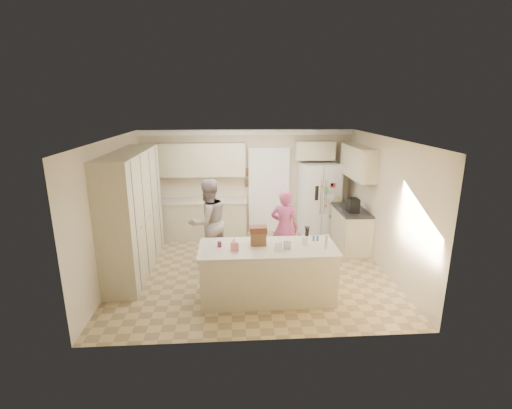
{
  "coord_description": "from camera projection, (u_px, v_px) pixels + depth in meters",
  "views": [
    {
      "loc": [
        -0.37,
        -6.8,
        3.24
      ],
      "look_at": [
        0.1,
        0.35,
        1.25
      ],
      "focal_mm": 26.0,
      "sensor_mm": 36.0,
      "label": 1
    }
  ],
  "objects": [
    {
      "name": "wall_frame_lower",
      "position": [
        248.0,
        183.0,
        9.27
      ],
      "size": [
        0.15,
        0.02,
        0.2
      ],
      "primitive_type": "cube",
      "color": "brown",
      "rests_on": "wall_back"
    },
    {
      "name": "floor",
      "position": [
        252.0,
        270.0,
        7.44
      ],
      "size": [
        5.2,
        4.6,
        0.02
      ],
      "primitive_type": "cube",
      "color": "tan",
      "rests_on": "ground"
    },
    {
      "name": "back_countertop",
      "position": [
        201.0,
        201.0,
        9.03
      ],
      "size": [
        2.24,
        0.63,
        0.04
      ],
      "primitive_type": "cube",
      "color": "beige",
      "rests_on": "back_base_cab"
    },
    {
      "name": "fridge_handle_r",
      "position": [
        325.0,
        197.0,
        8.83
      ],
      "size": [
        0.02,
        0.02,
        0.85
      ],
      "primitive_type": "cylinder",
      "color": "silver",
      "rests_on": "refrigerator"
    },
    {
      "name": "tissue_box",
      "position": [
        235.0,
        246.0,
        5.99
      ],
      "size": [
        0.13,
        0.13,
        0.14
      ],
      "primitive_type": "cube",
      "color": "#E37981",
      "rests_on": "island_top"
    },
    {
      "name": "jam_jar",
      "position": [
        219.0,
        244.0,
        6.13
      ],
      "size": [
        0.07,
        0.07,
        0.09
      ],
      "primitive_type": "cylinder",
      "color": "#59263F",
      "rests_on": "island_top"
    },
    {
      "name": "right_base_cab",
      "position": [
        351.0,
        229.0,
        8.42
      ],
      "size": [
        0.6,
        1.2,
        0.88
      ],
      "primitive_type": "cube",
      "color": "beige",
      "rests_on": "floor"
    },
    {
      "name": "back_upper_cab",
      "position": [
        199.0,
        160.0,
        8.89
      ],
      "size": [
        2.2,
        0.35,
        0.8
      ],
      "primitive_type": "cube",
      "color": "beige",
      "rests_on": "wall_back"
    },
    {
      "name": "over_fridge_cab",
      "position": [
        315.0,
        150.0,
        9.02
      ],
      "size": [
        0.95,
        0.35,
        0.45
      ],
      "primitive_type": "cube",
      "color": "beige",
      "rests_on": "wall_back"
    },
    {
      "name": "wall_left",
      "position": [
        113.0,
        209.0,
        6.92
      ],
      "size": [
        0.02,
        4.6,
        2.6
      ],
      "primitive_type": "cube",
      "color": "beige",
      "rests_on": "ground"
    },
    {
      "name": "wall_back",
      "position": [
        247.0,
        182.0,
        9.31
      ],
      "size": [
        5.2,
        0.02,
        2.6
      ],
      "primitive_type": "cube",
      "color": "beige",
      "rests_on": "ground"
    },
    {
      "name": "refrigerator",
      "position": [
        319.0,
        199.0,
        9.22
      ],
      "size": [
        0.99,
        0.82,
        1.8
      ],
      "primitive_type": "cube",
      "rotation": [
        0.0,
        0.0,
        0.14
      ],
      "color": "white",
      "rests_on": "floor"
    },
    {
      "name": "ceiling",
      "position": [
        252.0,
        138.0,
        6.73
      ],
      "size": [
        5.2,
        4.6,
        0.02
      ],
      "primitive_type": "cube",
      "color": "white",
      "rests_on": "wall_back"
    },
    {
      "name": "tissue_plume",
      "position": [
        234.0,
        239.0,
        5.96
      ],
      "size": [
        0.08,
        0.08,
        0.08
      ],
      "primitive_type": "cone",
      "color": "white",
      "rests_on": "tissue_box"
    },
    {
      "name": "teen_girl",
      "position": [
        285.0,
        227.0,
        7.51
      ],
      "size": [
        0.66,
        0.53,
        1.57
      ],
      "primitive_type": "imported",
      "rotation": [
        0.0,
        0.0,
        2.84
      ],
      "color": "#C44F79",
      "rests_on": "floor"
    },
    {
      "name": "shaker_salt",
      "position": [
        314.0,
        238.0,
        6.39
      ],
      "size": [
        0.05,
        0.05,
        0.09
      ],
      "primitive_type": "cylinder",
      "color": "#406697",
      "rests_on": "island_top"
    },
    {
      "name": "water_bottle",
      "position": [
        327.0,
        242.0,
        6.02
      ],
      "size": [
        0.07,
        0.07,
        0.24
      ],
      "primitive_type": "cylinder",
      "color": "silver",
      "rests_on": "island_top"
    },
    {
      "name": "wall_frame_upper",
      "position": [
        248.0,
        172.0,
        9.2
      ],
      "size": [
        0.15,
        0.02,
        0.2
      ],
      "primitive_type": "cube",
      "color": "brown",
      "rests_on": "wall_back"
    },
    {
      "name": "greeting_card_a",
      "position": [
        278.0,
        246.0,
        5.94
      ],
      "size": [
        0.12,
        0.06,
        0.16
      ],
      "primitive_type": "cube",
      "rotation": [
        0.15,
        0.0,
        0.2
      ],
      "color": "white",
      "rests_on": "island_top"
    },
    {
      "name": "fridge_dispenser",
      "position": [
        314.0,
        193.0,
        8.79
      ],
      "size": [
        0.22,
        0.03,
        0.35
      ],
      "primitive_type": "cube",
      "color": "black",
      "rests_on": "refrigerator"
    },
    {
      "name": "shaker_pepper",
      "position": [
        318.0,
        238.0,
        6.4
      ],
      "size": [
        0.05,
        0.05,
        0.09
      ],
      "primitive_type": "cylinder",
      "color": "#406697",
      "rests_on": "island_top"
    },
    {
      "name": "greeting_card_b",
      "position": [
        287.0,
        245.0,
        5.99
      ],
      "size": [
        0.12,
        0.05,
        0.16
      ],
      "primitive_type": "cube",
      "rotation": [
        0.15,
        0.0,
        -0.1
      ],
      "color": "silver",
      "rests_on": "island_top"
    },
    {
      "name": "doorway_opening",
      "position": [
        269.0,
        191.0,
        9.38
      ],
      "size": [
        0.9,
        0.06,
        2.1
      ],
      "primitive_type": "cube",
      "color": "black",
      "rests_on": "floor"
    },
    {
      "name": "back_base_cab",
      "position": [
        201.0,
        219.0,
        9.17
      ],
      "size": [
        2.2,
        0.6,
        0.88
      ],
      "primitive_type": "cube",
      "color": "beige",
      "rests_on": "floor"
    },
    {
      "name": "fridge_magnets",
      "position": [
        322.0,
        203.0,
        8.87
      ],
      "size": [
        0.76,
        0.02,
        1.44
      ],
      "primitive_type": null,
      "color": "tan",
      "rests_on": "refrigerator"
    },
    {
      "name": "fridge_handle_l",
      "position": [
        321.0,
        197.0,
        8.82
      ],
      "size": [
        0.02,
        0.02,
        0.85
      ],
      "primitive_type": "cylinder",
      "color": "silver",
      "rests_on": "refrigerator"
    },
    {
      "name": "wall_front",
      "position": [
        262.0,
        255.0,
        4.86
      ],
      "size": [
        5.2,
        0.02,
        2.6
      ],
      "primitive_type": "cube",
      "color": "beige",
      "rests_on": "ground"
    },
    {
      "name": "wall_right",
      "position": [
        385.0,
        205.0,
        7.25
      ],
      "size": [
        0.02,
        4.6,
        2.6
      ],
      "primitive_type": "cube",
      "color": "beige",
      "rests_on": "ground"
    },
    {
      "name": "pantry_bank",
      "position": [
        133.0,
        212.0,
        7.17
      ],
      "size": [
        0.6,
        2.6,
        2.35
      ],
      "primitive_type": "cube",
      "color": "beige",
      "rests_on": "floor"
    },
    {
      "name": "dollhouse_body",
      "position": [
        258.0,
        238.0,
        6.2
      ],
      "size": [
        0.26,
        0.18,
        0.22
      ],
      "primitive_type": "cube",
      "color": "brown",
      "rests_on": "island_top"
    },
    {
      "name": "coffee_maker",
      "position": [
        353.0,
        205.0,
        8.06
      ],
      "size": [
        0.22,
        0.28,
        0.3
      ],
      "primitive_type": "cube",
      "color": "black",
      "rests_on": "right_countertop"
    },
    {
      "name": "island_base",
      "position": [
        268.0,
        273.0,
        6.27
      ],
      "size": [
        2.2,
        0.9,
        0.88
      ],
      "primitive_type": "cube",
      "color": "beige",
      "rests_on": "floor"
    },
    {
      "name": "teen_boy",
      "position": [
        208.0,
        222.0,
        7.5
      ],
      "size": [
        1.1,
        1.05,
        1.78
      ],
      "primitive_type": "imported",
      "rotation": [
        0.0,
        0.0,
        3.74
      ],
      "color": "#999490",
      "rests_on": "floor"
    },
    {
      "name": "right_upper_cab",
      "position": [
        358.0,
        162.0,
        8.22
      ],
      "size": [
        0.35,
        1.5,
        0.7
      ],
      "primitive_type": "cube",
      "color": "beige",
      "rests_on": "wall_right"
    },
    {
      "name": "island_top",
      "position": [
        268.0,
        248.0,
        6.15
      ],
      "size": [
        2.28,
        0.96,
        0.05
      ],
      "primitive_type": "cube",
      "color": "beige",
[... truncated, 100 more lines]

